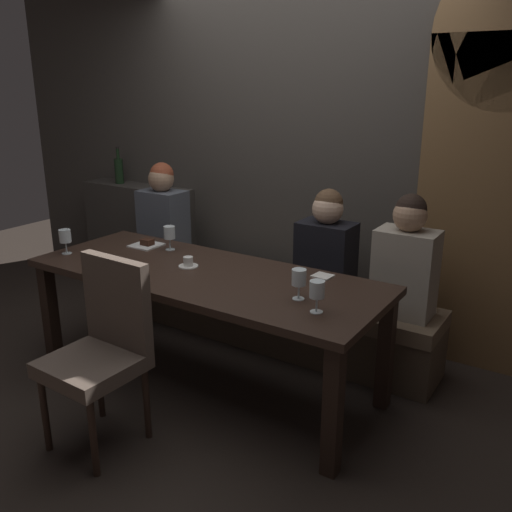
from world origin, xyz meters
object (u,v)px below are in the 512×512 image
Objects in this scene: dessert_plate at (147,244)px; wine_glass_center_back at (317,290)px; diner_far_end at (406,259)px; banquette_bench at (265,312)px; diner_redhead at (163,215)px; espresso_cup at (188,263)px; chair_near_side at (103,342)px; wine_glass_far_right at (169,233)px; wine_glass_near_left at (65,237)px; wine_bottle_dark_red at (119,170)px; dining_table at (204,286)px; wine_glass_end_left at (299,279)px; diner_bearded at (326,247)px.

wine_glass_center_back is at bearing -14.33° from dessert_plate.
dessert_plate is (-1.66, -0.49, -0.05)m from diner_far_end.
banquette_bench is 1.14m from diner_redhead.
espresso_cup is 0.63× the size of dessert_plate.
chair_near_side is (-0.09, -1.42, 0.33)m from banquette_bench.
wine_glass_far_right is (-1.47, -0.47, 0.05)m from diner_far_end.
chair_near_side is at bearing -127.38° from diner_far_end.
wine_glass_near_left is at bearing -137.58° from banquette_bench.
wine_bottle_dark_red is at bearing 159.02° from diner_redhead.
wine_glass_end_left is (0.68, -0.07, 0.20)m from dining_table.
diner_redhead is at bearing 153.70° from wine_glass_center_back.
wine_bottle_dark_red is at bearing 155.86° from wine_glass_end_left.
diner_bearded reaches higher than dessert_plate.
wine_glass_end_left and wine_glass_far_right have the same top height.
wine_glass_center_back is (1.82, 0.03, 0.00)m from wine_glass_near_left.
chair_near_side reaches higher than espresso_cup.
dining_table is at bearing 11.51° from wine_glass_near_left.
dining_table is at bearing -30.32° from wine_bottle_dark_red.
wine_glass_far_right and wine_glass_center_back have the same top height.
dessert_plate is at bearing -163.65° from diner_far_end.
diner_bearded is 0.96× the size of diner_far_end.
diner_redhead is (-0.88, 1.44, 0.26)m from chair_near_side.
dining_table is at bearing 168.56° from wine_glass_center_back.
wine_glass_center_back is 0.86× the size of dessert_plate.
dining_table is at bearing -90.00° from banquette_bench.
diner_redhead is at bearing 154.42° from wine_glass_end_left.
wine_glass_center_back is at bearing -26.30° from diner_redhead.
wine_glass_far_right is at bearing -44.29° from diner_redhead.
chair_near_side is 3.01× the size of wine_bottle_dark_red.
chair_near_side is 1.11m from dessert_plate.
diner_far_end is at bearing 17.65° from wine_glass_far_right.
chair_near_side reaches higher than dessert_plate.
diner_bearded reaches higher than banquette_bench.
diner_far_end is 4.59× the size of wine_glass_center_back.
wine_glass_end_left is at bearing -112.33° from diner_far_end.
espresso_cup is (0.33, -0.21, -0.09)m from wine_glass_far_right.
wine_glass_center_back is at bearing 0.99° from wine_glass_near_left.
espresso_cup is (0.85, 0.23, -0.09)m from wine_glass_near_left.
diner_bearded is at bearing -0.73° from diner_redhead.
wine_bottle_dark_red is at bearing 173.35° from diner_far_end.
dining_table is 2.24× the size of chair_near_side.
chair_near_side is 5.98× the size of wine_glass_near_left.
diner_redhead is at bearing 143.29° from dining_table.
wine_bottle_dark_red reaches higher than diner_far_end.
diner_bearded is 0.91m from espresso_cup.
wine_glass_center_back reaches higher than espresso_cup.
wine_bottle_dark_red is at bearing 149.68° from dining_table.
dining_table is 1.22m from diner_redhead.
wine_glass_end_left reaches higher than dining_table.
dining_table is 18.33× the size of espresso_cup.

